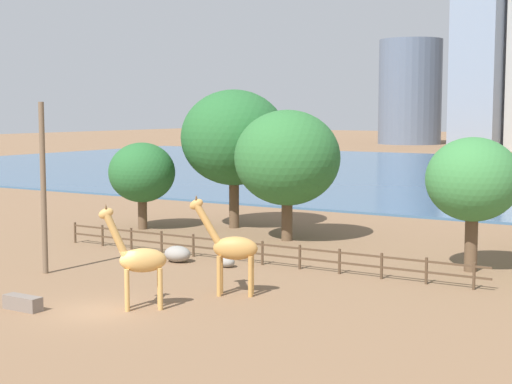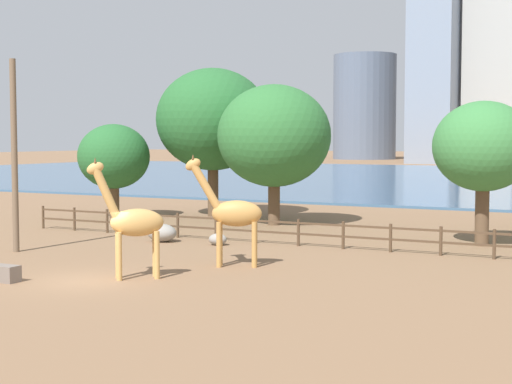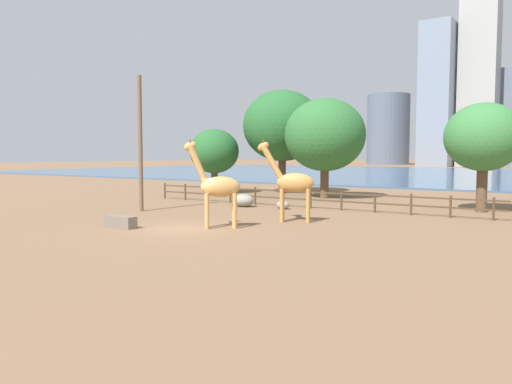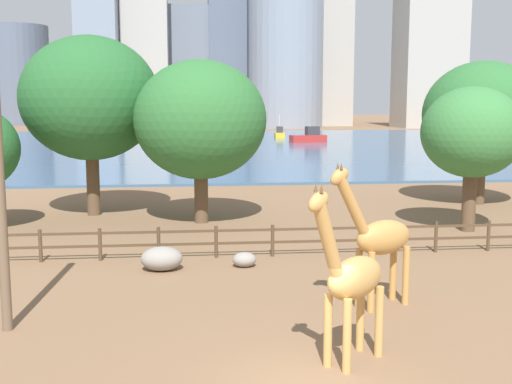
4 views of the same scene
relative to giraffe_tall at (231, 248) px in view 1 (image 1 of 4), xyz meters
The scene contains 13 objects.
giraffe_tall is the anchor object (origin of this frame).
giraffe_companion 4.54m from the giraffe_tall, 114.90° to the right, with size 2.50×2.28×4.48m.
utility_pole 11.02m from the giraffe_tall, behind, with size 0.28×0.28×8.75m, color brown.
boulder_near_fence 6.61m from the giraffe_tall, 125.30° to the left, with size 0.91×0.76×0.57m, color gray.
boulder_by_pole 8.57m from the giraffe_tall, 143.71° to the left, with size 1.55×1.20×0.90m, color gray.
feeding_trough 9.24m from the giraffe_tall, 131.67° to the right, with size 1.80×0.60×0.60m, color #72665B.
enclosure_fence 7.62m from the giraffe_tall, 116.11° to the left, with size 26.12×0.14×1.30m.
tree_left_large 20.93m from the giraffe_tall, 122.46° to the left, with size 7.48×7.48×9.79m.
tree_center_broad 15.60m from the giraffe_tall, 109.51° to the left, with size 6.76×6.76×8.37m.
tree_left_small 21.11m from the giraffe_tall, 140.30° to the left, with size 4.66×4.66×6.10m.
tree_right_small 13.58m from the giraffe_tall, 54.46° to the left, with size 4.82×4.82×6.97m.
skyline_tower_needle 136.36m from the giraffe_tall, 101.09° to the left, with size 9.18×10.23×42.97m, color gray.
skyline_block_right 166.56m from the giraffe_tall, 107.47° to the left, with size 15.51×15.51×25.78m, color slate.
Camera 1 is at (22.09, -23.88, 8.31)m, focal length 55.00 mm.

